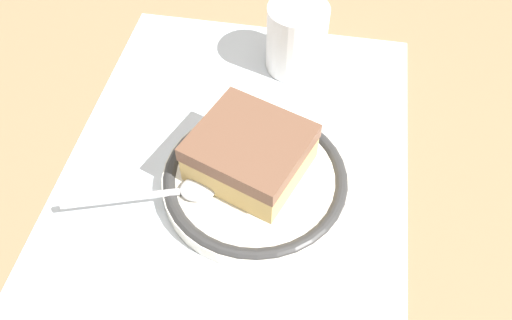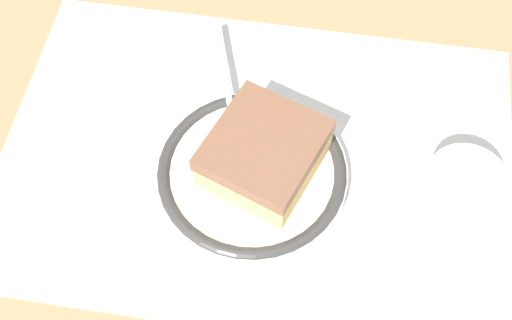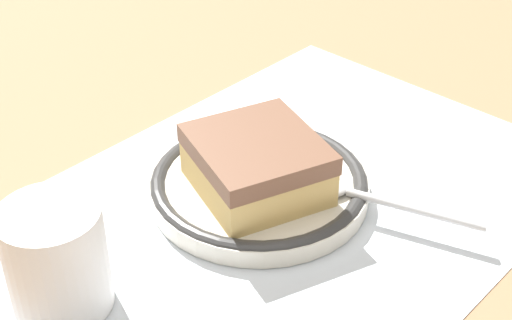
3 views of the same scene
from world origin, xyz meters
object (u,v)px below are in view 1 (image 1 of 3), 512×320
at_px(cake_slice, 250,153).
at_px(cup, 296,42).
at_px(plate, 256,177).
at_px(spoon, 172,192).

height_order(cake_slice, cup, cup).
bearing_deg(plate, cup, 175.20).
bearing_deg(spoon, cake_slice, 123.55).
distance_m(cake_slice, cup, 0.16).
xyz_separation_m(plate, spoon, (0.04, -0.07, 0.01)).
height_order(plate, cup, cup).
distance_m(spoon, cup, 0.22).
bearing_deg(plate, spoon, -62.60).
height_order(plate, cake_slice, cake_slice).
relative_size(cake_slice, spoon, 0.89).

